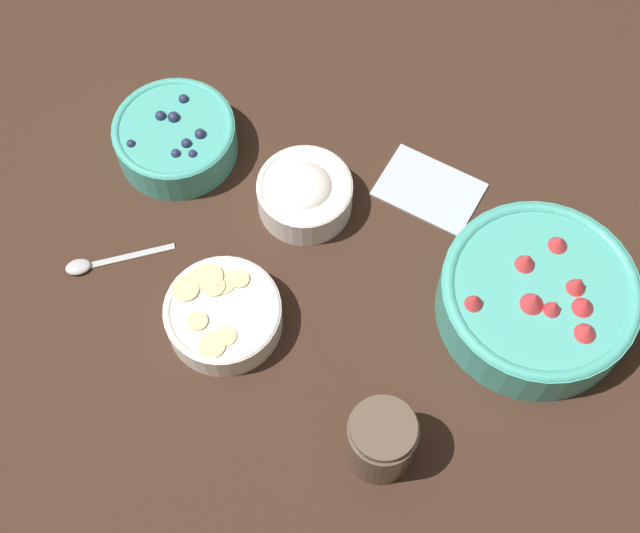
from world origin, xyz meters
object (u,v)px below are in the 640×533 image
bowl_bananas (223,314)px  jar_chocolate (381,441)px  bowl_blueberries (175,136)px  bowl_cream (305,192)px  bowl_strawberries (538,297)px

bowl_bananas → jar_chocolate: (-0.19, 0.15, 0.02)m
bowl_blueberries → bowl_cream: size_ratio=1.31×
bowl_strawberries → jar_chocolate: (0.18, 0.18, 0.00)m
bowl_strawberries → jar_chocolate: size_ratio=2.43×
bowl_strawberries → bowl_blueberries: size_ratio=1.46×
bowl_blueberries → bowl_strawberries: bearing=155.1°
bowl_cream → jar_chocolate: size_ratio=1.26×
bowl_blueberries → bowl_cream: 0.19m
bowl_strawberries → jar_chocolate: jar_chocolate is taller
bowl_strawberries → bowl_bananas: size_ratio=1.67×
bowl_blueberries → jar_chocolate: (-0.28, 0.40, 0.01)m
bowl_blueberries → bowl_cream: same height
bowl_blueberries → bowl_bananas: (-0.09, 0.25, -0.01)m
bowl_strawberries → bowl_cream: size_ratio=1.92×
bowl_blueberries → jar_chocolate: jar_chocolate is taller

